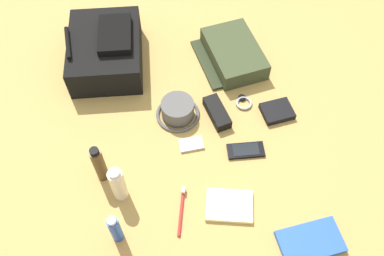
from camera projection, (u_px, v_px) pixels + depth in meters
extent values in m
cube|color=#AE8E4A|center=(192.00, 136.00, 1.50)|extent=(2.64, 2.02, 0.02)
cube|color=black|center=(106.00, 51.00, 1.63)|extent=(0.39, 0.32, 0.13)
cube|color=black|center=(115.00, 34.00, 1.57)|extent=(0.21, 0.15, 0.03)
cylinder|color=black|center=(68.00, 43.00, 1.55)|extent=(0.16, 0.02, 0.02)
cube|color=#384228|center=(234.00, 54.00, 1.65)|extent=(0.30, 0.21, 0.08)
cube|color=#2C3520|center=(209.00, 63.00, 1.67)|extent=(0.27, 0.09, 0.01)
cylinder|color=#555555|center=(178.00, 109.00, 1.51)|extent=(0.12, 0.12, 0.06)
torus|color=#555555|center=(178.00, 114.00, 1.53)|extent=(0.16, 0.16, 0.01)
cylinder|color=blue|center=(115.00, 230.00, 1.24)|extent=(0.03, 0.03, 0.13)
cylinder|color=silver|center=(112.00, 221.00, 1.18)|extent=(0.03, 0.03, 0.01)
cylinder|color=beige|center=(118.00, 185.00, 1.31)|extent=(0.05, 0.05, 0.15)
cylinder|color=silver|center=(114.00, 173.00, 1.24)|extent=(0.04, 0.04, 0.01)
cylinder|color=#473319|center=(99.00, 165.00, 1.34)|extent=(0.04, 0.04, 0.16)
cylinder|color=black|center=(94.00, 151.00, 1.26)|extent=(0.03, 0.03, 0.01)
cube|color=blue|center=(310.00, 241.00, 1.27)|extent=(0.12, 0.20, 0.02)
cube|color=white|center=(310.00, 242.00, 1.28)|extent=(0.11, 0.19, 0.01)
cube|color=black|center=(246.00, 150.00, 1.45)|extent=(0.07, 0.13, 0.01)
cube|color=black|center=(246.00, 149.00, 1.45)|extent=(0.06, 0.10, 0.00)
cube|color=#B7B7BC|center=(191.00, 144.00, 1.47)|extent=(0.05, 0.09, 0.01)
cylinder|color=silver|center=(195.00, 143.00, 1.46)|extent=(0.03, 0.03, 0.00)
torus|color=#99999E|center=(244.00, 103.00, 1.56)|extent=(0.06, 0.06, 0.01)
cylinder|color=black|center=(242.00, 98.00, 1.57)|extent=(0.03, 0.03, 0.01)
cylinder|color=red|center=(181.00, 211.00, 1.33)|extent=(0.16, 0.06, 0.01)
cube|color=white|center=(183.00, 190.00, 1.36)|extent=(0.02, 0.02, 0.01)
cube|color=black|center=(277.00, 111.00, 1.53)|extent=(0.10, 0.11, 0.02)
cube|color=beige|center=(229.00, 206.00, 1.34)|extent=(0.15, 0.18, 0.02)
cube|color=black|center=(217.00, 113.00, 1.52)|extent=(0.15, 0.08, 0.04)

